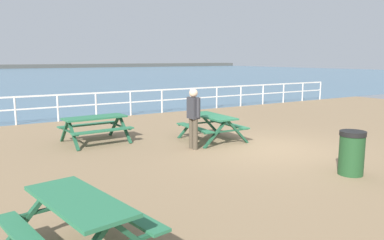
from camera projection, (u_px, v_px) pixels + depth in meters
name	position (u px, v px, depth m)	size (l,w,h in m)	color
ground_plane	(266.00, 152.00, 10.52)	(30.00, 24.00, 0.20)	#846B4C
sea_band	(14.00, 75.00, 54.74)	(142.00, 90.00, 0.01)	#476B84
seaward_railing	(147.00, 98.00, 16.89)	(23.07, 0.07, 1.08)	white
picnic_table_near_left	(79.00, 213.00, 4.68)	(1.79, 2.02, 0.80)	#286B47
picnic_table_near_right	(95.00, 123.00, 11.19)	(1.90, 1.65, 0.80)	#286B47
picnic_table_mid_centre	(212.00, 122.00, 11.46)	(1.62, 1.87, 0.80)	#286B47
visitor	(193.00, 115.00, 10.33)	(0.24, 0.53, 1.66)	#4C4233
litter_bin	(352.00, 153.00, 8.10)	(0.55, 0.55, 0.95)	#1E4723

